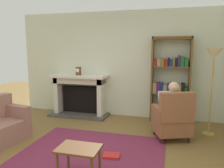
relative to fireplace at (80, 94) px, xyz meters
name	(u,v)px	position (x,y,z in m)	size (l,w,h in m)	color
ground	(86,161)	(1.08, -2.30, -0.57)	(14.00, 14.00, 0.00)	brown
back_wall	(122,65)	(1.08, 0.25, 0.78)	(5.60, 0.10, 2.70)	silver
area_rug	(93,152)	(1.08, -2.00, -0.57)	(2.40, 1.80, 0.01)	maroon
fireplace	(80,94)	(0.00, 0.00, 0.00)	(1.54, 0.64, 1.08)	#4C4742
mantel_clock	(78,71)	(0.01, -0.10, 0.61)	(0.14, 0.14, 0.21)	brown
bookshelf	(170,82)	(2.31, 0.03, 0.39)	(0.91, 0.32, 2.04)	brown
armchair_reading	(173,119)	(2.39, -1.10, -0.15)	(0.82, 0.81, 0.97)	#331E14
seated_reader	(171,107)	(2.35, -0.99, 0.05)	(0.49, 0.59, 1.14)	silver
side_table	(79,153)	(1.18, -2.81, -0.18)	(0.56, 0.39, 0.46)	brown
scattered_books	(94,153)	(1.13, -2.07, -0.55)	(0.86, 0.36, 0.04)	gold
floor_lamp	(214,62)	(3.12, -0.65, 0.93)	(0.32, 0.32, 1.77)	#B7933F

